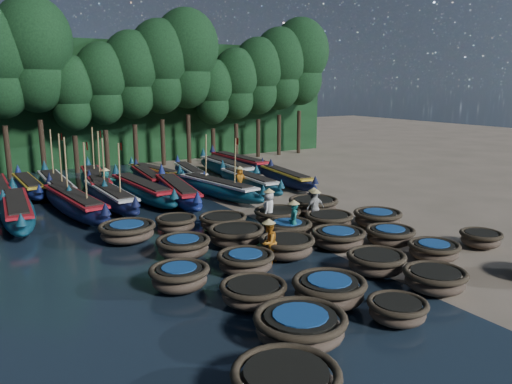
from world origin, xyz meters
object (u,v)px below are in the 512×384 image
coracle_21 (176,223)px  coracle_24 (313,205)px  coracle_19 (378,218)px  coracle_13 (338,238)px  coracle_3 (435,279)px  coracle_8 (434,250)px  long_boat_7 (249,181)px  fisherman_1 (294,221)px  coracle_0 (286,383)px  fisherman_0 (269,208)px  coracle_2 (397,310)px  coracle_7 (376,262)px  long_boat_6 (217,188)px  long_boat_16 (227,168)px  long_boat_5 (177,191)px  coracle_17 (288,229)px  long_boat_14 (155,173)px  fisherman_2 (269,241)px  coracle_23 (278,216)px  fisherman_5 (106,182)px  coracle_16 (236,235)px  long_boat_15 (190,173)px  fisherman_6 (240,179)px  coracle_14 (390,235)px  long_boat_11 (56,186)px  long_boat_3 (110,197)px  coracle_18 (329,220)px  coracle_6 (329,290)px  long_boat_13 (149,178)px  coracle_12 (287,246)px  long_boat_10 (28,186)px  long_boat_4 (142,190)px  long_boat_2 (75,203)px  coracle_5 (253,292)px  long_boat_1 (17,210)px  coracle_11 (246,261)px  long_boat_17 (239,163)px  coracle_9 (481,238)px  long_boat_8 (286,178)px  coracle_1 (300,326)px  coracle_20 (127,231)px  coracle_22 (223,222)px  coracle_15 (183,246)px

coracle_21 → coracle_24: 7.31m
coracle_19 → coracle_13: bearing=-159.3°
coracle_3 → coracle_8: 3.16m
long_boat_7 → fisherman_1: fisherman_1 is taller
coracle_0 → fisherman_0: bearing=58.4°
coracle_2 → coracle_7: coracle_7 is taller
long_boat_6 → long_boat_16: (3.74, 5.68, 0.04)m
long_boat_5 → long_boat_16: long_boat_16 is taller
coracle_3 → coracle_17: bearing=97.5°
long_boat_14 → fisherman_2: 18.15m
coracle_23 → long_boat_16: (3.93, 12.29, 0.19)m
fisherman_5 → coracle_8: bearing=-102.3°
coracle_16 → long_boat_15: (4.40, 14.34, 0.03)m
coracle_16 → fisherman_6: (5.41, 9.08, 0.37)m
coracle_17 → coracle_24: coracle_24 is taller
coracle_14 → fisherman_2: (-5.50, 0.85, 0.45)m
long_boat_11 → fisherman_2: 16.89m
coracle_17 → coracle_19: coracle_17 is taller
fisherman_5 → coracle_24: bearing=-86.7°
coracle_0 → long_boat_3: (1.69, 19.08, 0.13)m
coracle_18 → coracle_0: bearing=-133.8°
coracle_6 → coracle_13: 5.51m
coracle_19 → fisherman_2: (-7.04, -1.39, 0.43)m
long_boat_13 → fisherman_1: bearing=-80.6°
coracle_12 → long_boat_15: (3.45, 16.62, 0.02)m
long_boat_10 → long_boat_16: size_ratio=0.84×
long_boat_13 → fisherman_1: (0.97, -14.99, 0.47)m
coracle_8 → long_boat_4: long_boat_4 is taller
coracle_13 → fisherman_1: fisherman_1 is taller
coracle_0 → coracle_3: size_ratio=1.22×
fisherman_2 → long_boat_2: bearing=-95.4°
coracle_5 → long_boat_1: long_boat_1 is taller
coracle_11 → fisherman_6: bearing=60.9°
coracle_3 → long_boat_13: long_boat_13 is taller
long_boat_17 → long_boat_5: bearing=-140.0°
coracle_2 → coracle_11: 5.77m
coracle_2 → coracle_9: coracle_9 is taller
coracle_17 → long_boat_8: long_boat_8 is taller
coracle_0 → coracle_1: coracle_1 is taller
coracle_2 → coracle_20: (-4.19, 11.26, 0.08)m
coracle_6 → long_boat_8: size_ratio=0.34×
coracle_22 → fisherman_1: bearing=-62.5°
coracle_1 → coracle_15: (0.06, 7.64, -0.02)m
coracle_16 → coracle_22: bearing=75.3°
coracle_12 → long_boat_15: long_boat_15 is taller
coracle_6 → fisherman_0: (3.09, 8.08, 0.45)m
coracle_6 → coracle_12: bearing=72.0°
coracle_20 → long_boat_17: 18.19m
coracle_5 → coracle_12: 4.38m
coracle_15 → coracle_19: 9.51m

